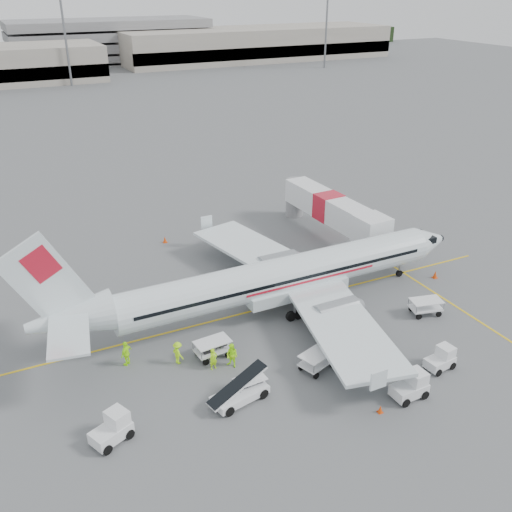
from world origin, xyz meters
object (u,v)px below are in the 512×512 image
object	(u,v)px
aircraft	(283,253)
belt_loader	(240,384)
tug_aft	(111,429)
jet_bridge	(328,215)
tug_fore	(440,358)
tug_mid	(410,386)

from	to	relation	value
aircraft	belt_loader	distance (m)	12.43
tug_aft	belt_loader	bearing A→B (deg)	-24.59
aircraft	belt_loader	size ratio (longest dim) A/B	7.24
aircraft	tug_aft	bearing A→B (deg)	-151.33
jet_bridge	tug_fore	bearing A→B (deg)	-105.88
tug_mid	tug_aft	bearing A→B (deg)	163.83
jet_bridge	tug_mid	xyz separation A→B (m)	(-9.19, -24.06, -1.37)
tug_aft	tug_mid	bearing A→B (deg)	-38.05
belt_loader	aircraft	bearing A→B (deg)	37.03
tug_fore	jet_bridge	bearing A→B (deg)	70.42
belt_loader	tug_aft	xyz separation A→B (m)	(-8.14, 0.08, -0.43)
aircraft	tug_aft	xyz separation A→B (m)	(-15.98, -8.87, -4.02)
tug_mid	tug_fore	bearing A→B (deg)	18.45
tug_fore	tug_mid	world-z (taller)	tug_mid
tug_fore	tug_aft	world-z (taller)	tug_aft
aircraft	jet_bridge	xyz separation A→B (m)	(11.19, 10.70, -2.67)
tug_aft	tug_fore	bearing A→B (deg)	-31.94
tug_fore	tug_aft	xyz separation A→B (m)	(-21.85, 3.04, 0.10)
jet_bridge	tug_mid	distance (m)	25.79
tug_fore	tug_mid	distance (m)	4.14
belt_loader	tug_mid	world-z (taller)	belt_loader
aircraft	tug_aft	size ratio (longest dim) A/B	15.32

